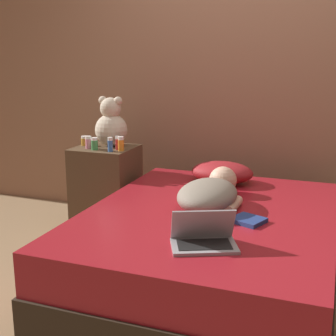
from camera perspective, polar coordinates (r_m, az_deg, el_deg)
The scene contains 15 objects.
ground_plane at distance 2.96m, azimuth 5.00°, elevation -14.24°, with size 12.00×12.00×0.00m, color #937551.
wall_back at distance 3.78m, azimuth 10.36°, elevation 12.22°, with size 8.00×0.06×2.60m.
bed at distance 2.85m, azimuth 5.10°, elevation -9.95°, with size 1.44×1.82×0.49m.
nightstand at distance 3.69m, azimuth -7.54°, elevation -2.75°, with size 0.45×0.42×0.69m.
pillow at distance 3.36m, azimuth 6.61°, elevation -0.53°, with size 0.44×0.31×0.15m.
person_lying at distance 2.83m, azimuth 5.25°, elevation -2.99°, with size 0.36×0.68×0.18m.
laptop at distance 2.26m, azimuth 4.37°, elevation -8.48°, with size 0.36×0.30×0.18m.
teddy_bear at distance 3.63m, azimuth -6.96°, elevation 5.28°, with size 0.25×0.25×0.38m.
bottle_orange at distance 3.44m, azimuth -5.75°, elevation 2.93°, with size 0.04×0.04×0.11m.
bottle_blue at distance 3.43m, azimuth -7.05°, elevation 2.85°, with size 0.04×0.04×0.11m.
bottle_pink at distance 3.57m, azimuth -9.65°, elevation 3.09°, with size 0.05×0.05×0.09m.
bottle_red at distance 3.49m, azimuth -6.18°, elevation 3.04°, with size 0.03×0.03×0.10m.
bottle_green at distance 3.51m, azimuth -8.94°, elevation 2.92°, with size 0.05×0.05×0.09m.
bottle_amber at distance 3.70m, azimuth -10.12°, elevation 3.29°, with size 0.05×0.05×0.07m.
book at distance 2.61m, azimuth 9.73°, elevation -6.28°, with size 0.21×0.20×0.02m.
Camera 1 is at (0.67, -2.53, 1.38)m, focal length 50.00 mm.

